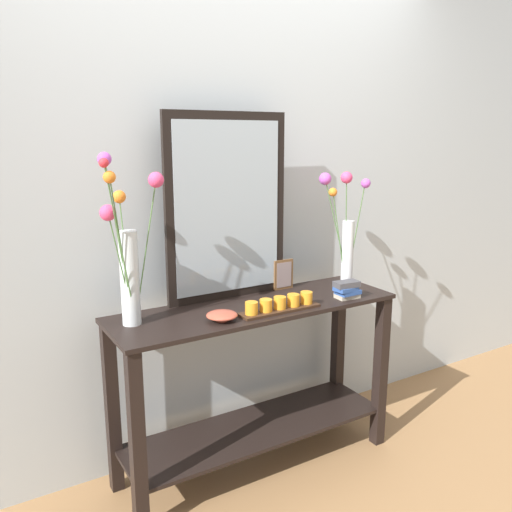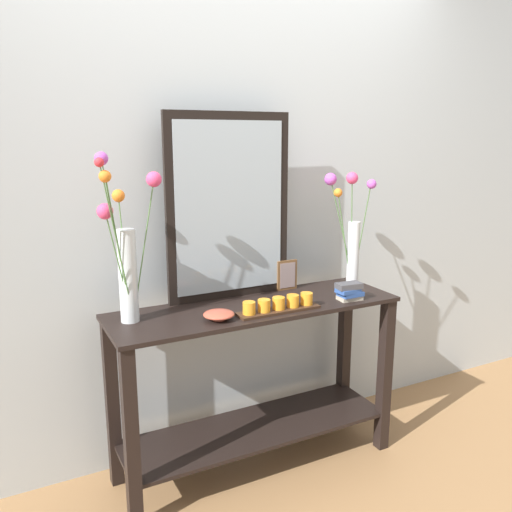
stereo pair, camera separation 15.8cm
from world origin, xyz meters
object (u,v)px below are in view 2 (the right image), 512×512
Objects in this scene: candle_tray at (279,306)px; decorative_bowl at (219,315)px; mirror_leaning at (229,207)px; book_stack at (349,291)px; vase_right at (351,231)px; picture_frame_small at (287,275)px; console_table at (256,371)px; tall_vase_left at (126,252)px.

candle_tray reaches higher than decorative_bowl.
mirror_leaning is 6.63× the size of book_stack.
vase_right reaches higher than decorative_bowl.
mirror_leaning is 0.66m from vase_right.
console_table is at bearing -148.53° from picture_frame_small.
tall_vase_left is (-0.53, -0.14, -0.13)m from mirror_leaning.
console_table is 10.36× the size of book_stack.
tall_vase_left is at bearing 170.19° from book_stack.
console_table is 0.86m from tall_vase_left.
tall_vase_left is at bearing -171.94° from picture_frame_small.
tall_vase_left reaches higher than picture_frame_small.
console_table is 1.93× the size of tall_vase_left.
mirror_leaning is 0.70m from book_stack.
mirror_leaning reaches higher than book_stack.
tall_vase_left reaches higher than candle_tray.
console_table is 0.86m from vase_right.
decorative_bowl is at bearing 175.41° from candle_tray.
console_table is 0.59m from book_stack.
tall_vase_left is 1.17m from vase_right.
book_stack is (1.01, -0.18, -0.26)m from tall_vase_left.
candle_tray is (0.63, -0.17, -0.28)m from tall_vase_left.
tall_vase_left is at bearing 165.25° from candle_tray.
picture_frame_small is at bearing 120.29° from book_stack.
console_table is 0.79m from mirror_leaning.
candle_tray is at bearing -4.59° from decorative_bowl.
mirror_leaning is 1.48× the size of vase_right.
book_stack is (0.66, -0.03, 0.02)m from decorative_bowl.
picture_frame_small is at bearing 165.41° from vase_right.
vase_right is 4.47× the size of book_stack.
book_stack reaches higher than candle_tray.
mirror_leaning is at bearing 170.77° from vase_right.
console_table is 10.20× the size of decorative_bowl.
picture_frame_small is (0.31, -0.02, -0.36)m from mirror_leaning.
picture_frame_small is (-0.33, 0.08, -0.22)m from vase_right.
tall_vase_left is 1.06m from book_stack.
book_stack is at bearing -17.30° from console_table.
candle_tray reaches higher than console_table.
picture_frame_small is (0.26, 0.16, 0.41)m from console_table.
mirror_leaning is at bearing 147.06° from book_stack.
console_table is 1.56× the size of mirror_leaning.
decorative_bowl is (0.35, -0.14, -0.28)m from tall_vase_left.
vase_right is 1.52× the size of candle_tray.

